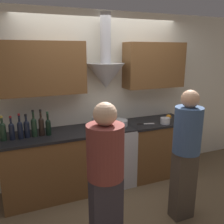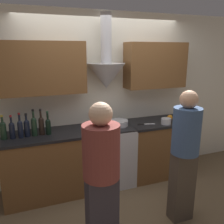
{
  "view_description": "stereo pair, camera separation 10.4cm",
  "coord_description": "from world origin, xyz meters",
  "px_view_note": "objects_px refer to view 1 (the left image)",
  "views": [
    {
      "loc": [
        -1.23,
        -2.79,
        2.03
      ],
      "look_at": [
        0.0,
        0.25,
        1.17
      ],
      "focal_mm": 38.0,
      "sensor_mm": 36.0,
      "label": 1
    },
    {
      "loc": [
        -1.14,
        -2.83,
        2.03
      ],
      "look_at": [
        0.0,
        0.25,
        1.17
      ],
      "focal_mm": 38.0,
      "sensor_mm": 36.0,
      "label": 2
    }
  ],
  "objects_px": {
    "stock_pot": "(99,122)",
    "saucepan": "(165,121)",
    "wine_bottle_3": "(27,128)",
    "mixing_bowl": "(118,123)",
    "wine_bottle_0": "(3,130)",
    "wine_bottle_1": "(12,130)",
    "stove_range": "(110,155)",
    "wine_bottle_4": "(34,126)",
    "person_foreground_right": "(186,150)",
    "wine_bottle_6": "(48,126)",
    "orange_fruit": "(169,117)",
    "wine_bottle_5": "(41,125)",
    "wine_bottle_2": "(20,129)",
    "person_foreground_left": "(106,175)"
  },
  "relations": [
    {
      "from": "wine_bottle_6",
      "to": "wine_bottle_5",
      "type": "bearing_deg",
      "value": 168.1
    },
    {
      "from": "wine_bottle_5",
      "to": "person_foreground_left",
      "type": "xyz_separation_m",
      "value": [
        0.45,
        -1.22,
        -0.19
      ]
    },
    {
      "from": "wine_bottle_0",
      "to": "wine_bottle_1",
      "type": "xyz_separation_m",
      "value": [
        0.1,
        -0.01,
        -0.01
      ]
    },
    {
      "from": "wine_bottle_6",
      "to": "orange_fruit",
      "type": "relative_size",
      "value": 3.67
    },
    {
      "from": "stove_range",
      "to": "person_foreground_right",
      "type": "relative_size",
      "value": 0.57
    },
    {
      "from": "wine_bottle_2",
      "to": "wine_bottle_5",
      "type": "xyz_separation_m",
      "value": [
        0.27,
        0.03,
        0.01
      ]
    },
    {
      "from": "wine_bottle_2",
      "to": "mixing_bowl",
      "type": "height_order",
      "value": "wine_bottle_2"
    },
    {
      "from": "wine_bottle_3",
      "to": "wine_bottle_6",
      "type": "xyz_separation_m",
      "value": [
        0.27,
        -0.01,
        -0.0
      ]
    },
    {
      "from": "person_foreground_left",
      "to": "wine_bottle_1",
      "type": "bearing_deg",
      "value": 124.46
    },
    {
      "from": "stock_pot",
      "to": "mixing_bowl",
      "type": "height_order",
      "value": "stock_pot"
    },
    {
      "from": "wine_bottle_5",
      "to": "orange_fruit",
      "type": "bearing_deg",
      "value": -0.21
    },
    {
      "from": "wine_bottle_3",
      "to": "mixing_bowl",
      "type": "bearing_deg",
      "value": 0.89
    },
    {
      "from": "wine_bottle_1",
      "to": "orange_fruit",
      "type": "height_order",
      "value": "wine_bottle_1"
    },
    {
      "from": "stove_range",
      "to": "mixing_bowl",
      "type": "height_order",
      "value": "mixing_bowl"
    },
    {
      "from": "wine_bottle_6",
      "to": "mixing_bowl",
      "type": "bearing_deg",
      "value": 1.93
    },
    {
      "from": "wine_bottle_5",
      "to": "mixing_bowl",
      "type": "xyz_separation_m",
      "value": [
        1.13,
        0.02,
        -0.1
      ]
    },
    {
      "from": "stove_range",
      "to": "wine_bottle_2",
      "type": "distance_m",
      "value": 1.38
    },
    {
      "from": "wine_bottle_5",
      "to": "wine_bottle_2",
      "type": "bearing_deg",
      "value": -174.56
    },
    {
      "from": "stove_range",
      "to": "saucepan",
      "type": "relative_size",
      "value": 6.09
    },
    {
      "from": "mixing_bowl",
      "to": "orange_fruit",
      "type": "xyz_separation_m",
      "value": [
        0.89,
        -0.02,
        0.0
      ]
    },
    {
      "from": "wine_bottle_2",
      "to": "orange_fruit",
      "type": "relative_size",
      "value": 3.79
    },
    {
      "from": "wine_bottle_1",
      "to": "person_foreground_left",
      "type": "height_order",
      "value": "person_foreground_left"
    },
    {
      "from": "stove_range",
      "to": "wine_bottle_2",
      "type": "height_order",
      "value": "wine_bottle_2"
    },
    {
      "from": "wine_bottle_5",
      "to": "mixing_bowl",
      "type": "height_order",
      "value": "wine_bottle_5"
    },
    {
      "from": "wine_bottle_5",
      "to": "person_foreground_right",
      "type": "relative_size",
      "value": 0.22
    },
    {
      "from": "wine_bottle_3",
      "to": "mixing_bowl",
      "type": "relative_size",
      "value": 1.12
    },
    {
      "from": "saucepan",
      "to": "person_foreground_left",
      "type": "xyz_separation_m",
      "value": [
        -1.38,
        -1.04,
        -0.1
      ]
    },
    {
      "from": "mixing_bowl",
      "to": "wine_bottle_0",
      "type": "bearing_deg",
      "value": -179.2
    },
    {
      "from": "stock_pot",
      "to": "saucepan",
      "type": "height_order",
      "value": "stock_pot"
    },
    {
      "from": "wine_bottle_2",
      "to": "person_foreground_left",
      "type": "relative_size",
      "value": 0.21
    },
    {
      "from": "stove_range",
      "to": "mixing_bowl",
      "type": "distance_m",
      "value": 0.52
    },
    {
      "from": "wine_bottle_2",
      "to": "orange_fruit",
      "type": "xyz_separation_m",
      "value": [
        2.28,
        0.02,
        -0.09
      ]
    },
    {
      "from": "wine_bottle_1",
      "to": "person_foreground_right",
      "type": "bearing_deg",
      "value": -29.25
    },
    {
      "from": "wine_bottle_0",
      "to": "orange_fruit",
      "type": "distance_m",
      "value": 2.49
    },
    {
      "from": "stove_range",
      "to": "wine_bottle_5",
      "type": "xyz_separation_m",
      "value": [
        -0.98,
        -0.01,
        0.6
      ]
    },
    {
      "from": "stock_pot",
      "to": "person_foreground_left",
      "type": "bearing_deg",
      "value": -106.53
    },
    {
      "from": "stove_range",
      "to": "wine_bottle_4",
      "type": "distance_m",
      "value": 1.23
    },
    {
      "from": "stock_pot",
      "to": "saucepan",
      "type": "relative_size",
      "value": 1.42
    },
    {
      "from": "stove_range",
      "to": "wine_bottle_3",
      "type": "xyz_separation_m",
      "value": [
        -1.16,
        -0.02,
        0.59
      ]
    },
    {
      "from": "wine_bottle_5",
      "to": "wine_bottle_3",
      "type": "bearing_deg",
      "value": -179.0
    },
    {
      "from": "wine_bottle_1",
      "to": "person_foreground_left",
      "type": "xyz_separation_m",
      "value": [
        0.82,
        -1.2,
        -0.18
      ]
    },
    {
      "from": "stove_range",
      "to": "person_foreground_left",
      "type": "relative_size",
      "value": 0.58
    },
    {
      "from": "wine_bottle_3",
      "to": "mixing_bowl",
      "type": "distance_m",
      "value": 1.32
    },
    {
      "from": "stove_range",
      "to": "person_foreground_right",
      "type": "height_order",
      "value": "person_foreground_right"
    },
    {
      "from": "wine_bottle_5",
      "to": "mixing_bowl",
      "type": "relative_size",
      "value": 1.27
    },
    {
      "from": "wine_bottle_0",
      "to": "mixing_bowl",
      "type": "relative_size",
      "value": 1.14
    },
    {
      "from": "stove_range",
      "to": "person_foreground_left",
      "type": "xyz_separation_m",
      "value": [
        -0.52,
        -1.23,
        0.41
      ]
    },
    {
      "from": "mixing_bowl",
      "to": "saucepan",
      "type": "xyz_separation_m",
      "value": [
        0.71,
        -0.19,
        0.01
      ]
    },
    {
      "from": "wine_bottle_2",
      "to": "person_foreground_left",
      "type": "xyz_separation_m",
      "value": [
        0.72,
        -1.19,
        -0.18
      ]
    },
    {
      "from": "wine_bottle_1",
      "to": "saucepan",
      "type": "height_order",
      "value": "wine_bottle_1"
    }
  ]
}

